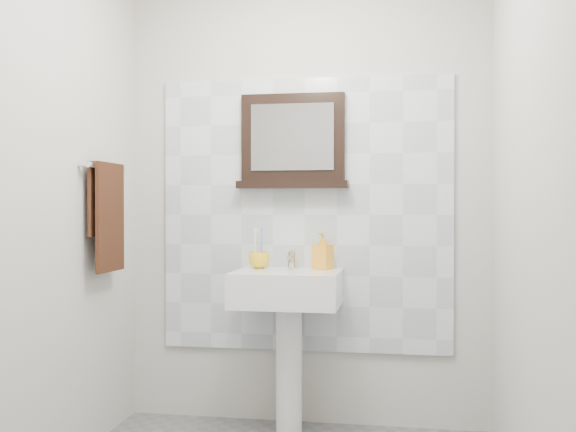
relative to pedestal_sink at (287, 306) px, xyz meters
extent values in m
cube|color=beige|center=(0.06, 0.23, 0.57)|extent=(2.00, 0.01, 2.50)
cube|color=beige|center=(0.06, -1.97, 0.57)|extent=(2.00, 0.01, 2.50)
cube|color=beige|center=(-0.94, -0.87, 0.57)|extent=(0.01, 2.20, 2.50)
cube|color=beige|center=(1.06, -0.87, 0.57)|extent=(0.01, 2.20, 2.50)
cube|color=silver|center=(0.06, 0.21, 0.47)|extent=(1.60, 0.02, 1.50)
cylinder|color=white|center=(0.00, 0.05, -0.34)|extent=(0.14, 0.14, 0.68)
cube|color=white|center=(0.00, -0.01, 0.09)|extent=(0.55, 0.44, 0.18)
cylinder|color=silver|center=(0.00, -0.03, 0.17)|extent=(0.32, 0.32, 0.02)
cylinder|color=#4C4C4F|center=(0.00, -0.03, 0.18)|extent=(0.04, 0.04, 0.00)
cylinder|color=silver|center=(0.00, 0.14, 0.23)|extent=(0.04, 0.04, 0.09)
cylinder|color=silver|center=(0.00, 0.09, 0.25)|extent=(0.02, 0.10, 0.02)
cube|color=silver|center=(0.00, 0.15, 0.28)|extent=(0.02, 0.07, 0.01)
imported|color=yellow|center=(-0.18, 0.11, 0.23)|extent=(0.12, 0.12, 0.09)
cylinder|color=white|center=(-0.19, 0.10, 0.29)|extent=(0.01, 0.01, 0.19)
cube|color=white|center=(-0.19, 0.10, 0.39)|extent=(0.01, 0.01, 0.03)
cylinder|color=#6183DF|center=(-0.16, 0.10, 0.29)|extent=(0.01, 0.01, 0.19)
cube|color=#6183DF|center=(-0.16, 0.10, 0.39)|extent=(0.01, 0.01, 0.03)
cylinder|color=white|center=(-0.18, 0.13, 0.29)|extent=(0.01, 0.01, 0.19)
cube|color=white|center=(-0.18, 0.13, 0.39)|extent=(0.01, 0.01, 0.03)
imported|color=orange|center=(0.17, 0.13, 0.28)|extent=(0.12, 0.12, 0.20)
cube|color=black|center=(0.00, 0.19, 0.90)|extent=(0.57, 0.06, 0.48)
cube|color=#99999E|center=(0.00, 0.16, 0.90)|extent=(0.46, 0.01, 0.36)
cube|color=black|center=(0.00, 0.17, 0.64)|extent=(0.61, 0.11, 0.04)
cylinder|color=silver|center=(-0.88, -0.26, 0.72)|extent=(0.03, 0.40, 0.03)
cylinder|color=silver|center=(-0.91, -0.45, 0.72)|extent=(0.05, 0.02, 0.02)
cylinder|color=silver|center=(-0.91, -0.07, 0.72)|extent=(0.05, 0.02, 0.02)
cube|color=#33190E|center=(-0.86, -0.26, 0.45)|extent=(0.02, 0.30, 0.52)
cube|color=#33190E|center=(-0.90, -0.26, 0.54)|extent=(0.02, 0.30, 0.34)
cube|color=#33190E|center=(-0.88, -0.26, 0.72)|extent=(0.06, 0.30, 0.03)
camera|label=1|loc=(0.59, -3.45, 0.51)|focal=42.00mm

